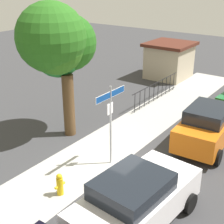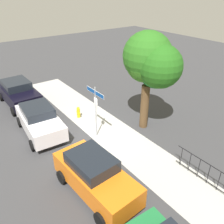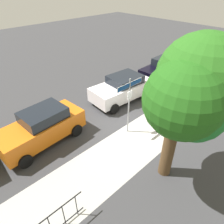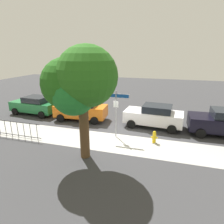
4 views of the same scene
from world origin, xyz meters
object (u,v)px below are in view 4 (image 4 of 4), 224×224
object	(u,v)px
fire_hydrant	(154,137)
car_white	(154,116)
car_orange	(81,109)
car_green	(35,105)
shade_tree	(80,83)
street_sign	(116,105)

from	to	relation	value
fire_hydrant	car_white	bearing A→B (deg)	-84.36
car_white	car_orange	bearing A→B (deg)	5.60
car_orange	fire_hydrant	distance (m)	6.70
car_white	fire_hydrant	world-z (taller)	car_white
car_green	fire_hydrant	size ratio (longest dim) A/B	5.57
shade_tree	car_orange	xyz separation A→B (m)	(2.77, -5.74, -3.16)
car_white	fire_hydrant	bearing A→B (deg)	99.91
car_white	car_green	distance (m)	10.61
shade_tree	car_white	distance (m)	7.38
car_orange	car_green	bearing A→B (deg)	-7.74
shade_tree	car_white	bearing A→B (deg)	-117.87
street_sign	fire_hydrant	size ratio (longest dim) A/B	3.99
car_green	fire_hydrant	bearing A→B (deg)	168.15
shade_tree	car_orange	distance (m)	7.11
shade_tree	car_orange	size ratio (longest dim) A/B	1.34
street_sign	car_green	distance (m)	8.89
street_sign	shade_tree	xyz separation A→B (m)	(0.84, 3.32, 1.85)
car_white	car_green	bearing A→B (deg)	3.17
car_orange	fire_hydrant	bearing A→B (deg)	153.33
shade_tree	car_white	world-z (taller)	shade_tree
shade_tree	fire_hydrant	world-z (taller)	shade_tree
shade_tree	car_orange	bearing A→B (deg)	-64.24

